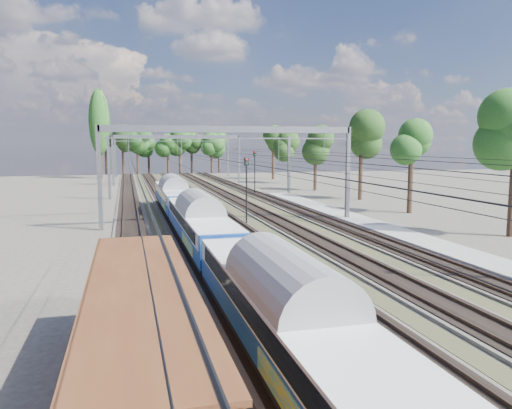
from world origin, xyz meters
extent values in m
plane|color=#47423A|center=(0.00, 0.00, 0.00)|extent=(220.00, 220.00, 0.00)
cube|color=#47423A|center=(-9.00, 45.00, 0.07)|extent=(3.00, 130.00, 0.15)
cube|color=black|center=(-9.00, 45.00, 0.17)|extent=(2.50, 130.00, 0.06)
cube|color=#473326|center=(-9.72, 45.00, 0.27)|extent=(0.08, 130.00, 0.14)
cube|color=#473326|center=(-8.28, 45.00, 0.27)|extent=(0.08, 130.00, 0.14)
cube|color=#47423A|center=(-4.50, 45.00, 0.07)|extent=(3.00, 130.00, 0.15)
cube|color=black|center=(-4.50, 45.00, 0.17)|extent=(2.50, 130.00, 0.06)
cube|color=#473326|center=(-5.22, 45.00, 0.27)|extent=(0.08, 130.00, 0.14)
cube|color=#473326|center=(-3.78, 45.00, 0.27)|extent=(0.08, 130.00, 0.14)
cube|color=#47423A|center=(0.00, 45.00, 0.07)|extent=(3.00, 130.00, 0.15)
cube|color=black|center=(0.00, 45.00, 0.17)|extent=(2.50, 130.00, 0.06)
cube|color=#473326|center=(-0.72, 45.00, 0.27)|extent=(0.08, 130.00, 0.14)
cube|color=#473326|center=(0.72, 45.00, 0.27)|extent=(0.08, 130.00, 0.14)
cube|color=#47423A|center=(4.50, 45.00, 0.07)|extent=(3.00, 130.00, 0.15)
cube|color=black|center=(4.50, 45.00, 0.17)|extent=(2.50, 130.00, 0.06)
cube|color=#473326|center=(3.78, 45.00, 0.27)|extent=(0.08, 130.00, 0.14)
cube|color=#473326|center=(5.22, 45.00, 0.27)|extent=(0.08, 130.00, 0.14)
cube|color=#47423A|center=(9.00, 45.00, 0.07)|extent=(3.00, 130.00, 0.15)
cube|color=black|center=(9.00, 45.00, 0.17)|extent=(2.50, 130.00, 0.06)
cube|color=#473326|center=(8.28, 45.00, 0.27)|extent=(0.08, 130.00, 0.14)
cube|color=#473326|center=(9.72, 45.00, 0.27)|extent=(0.08, 130.00, 0.14)
cube|color=#373424|center=(-6.75, 45.00, 0.03)|extent=(1.10, 130.00, 0.05)
cube|color=#373424|center=(-2.25, 45.00, 0.03)|extent=(1.10, 130.00, 0.05)
cube|color=#373424|center=(2.25, 45.00, 0.03)|extent=(1.10, 130.00, 0.05)
cube|color=#373424|center=(6.75, 45.00, 0.03)|extent=(1.10, 130.00, 0.05)
cube|color=gray|center=(12.00, 20.00, 0.15)|extent=(3.00, 70.00, 0.30)
cube|color=slate|center=(-11.50, 30.00, 4.50)|extent=(0.35, 0.35, 9.00)
cube|color=slate|center=(11.50, 30.00, 4.50)|extent=(0.35, 0.35, 9.00)
cube|color=slate|center=(0.00, 30.00, 8.70)|extent=(23.00, 0.35, 0.60)
cube|color=slate|center=(-11.50, 78.00, 4.50)|extent=(0.35, 0.35, 9.00)
cube|color=slate|center=(11.50, 78.00, 4.50)|extent=(0.35, 0.35, 9.00)
cube|color=slate|center=(0.00, 78.00, 8.70)|extent=(23.00, 0.35, 0.60)
cube|color=slate|center=(-11.50, 55.00, 4.25)|extent=(0.35, 0.35, 8.50)
cube|color=slate|center=(-11.50, 100.00, 4.25)|extent=(0.35, 0.35, 8.50)
cube|color=slate|center=(13.80, 55.00, 4.25)|extent=(0.35, 0.35, 8.50)
cube|color=slate|center=(13.80, 100.00, 4.25)|extent=(0.35, 0.35, 8.50)
cylinder|color=black|center=(-9.00, 45.00, 5.50)|extent=(0.03, 130.00, 0.03)
cylinder|color=black|center=(-9.00, 45.00, 6.60)|extent=(0.03, 130.00, 0.03)
cylinder|color=black|center=(-4.50, 45.00, 5.50)|extent=(0.03, 130.00, 0.03)
cylinder|color=black|center=(-4.50, 45.00, 6.60)|extent=(0.03, 130.00, 0.03)
cylinder|color=black|center=(0.00, 45.00, 5.50)|extent=(0.03, 130.00, 0.03)
cylinder|color=black|center=(0.00, 45.00, 6.60)|extent=(0.03, 130.00, 0.03)
cylinder|color=black|center=(4.50, 45.00, 5.50)|extent=(0.03, 130.00, 0.03)
cylinder|color=black|center=(4.50, 45.00, 6.60)|extent=(0.03, 130.00, 0.03)
cylinder|color=black|center=(9.00, 45.00, 5.50)|extent=(0.03, 130.00, 0.03)
cylinder|color=black|center=(9.00, 45.00, 6.60)|extent=(0.03, 130.00, 0.03)
cylinder|color=black|center=(-13.94, 113.09, 3.73)|extent=(0.56, 0.56, 7.46)
sphere|color=#1C3914|center=(-13.94, 113.09, 9.70)|extent=(3.86, 3.86, 3.86)
cylinder|color=black|center=(-10.79, 113.38, 3.37)|extent=(0.56, 0.56, 6.75)
sphere|color=#1C3914|center=(-10.79, 113.38, 8.77)|extent=(4.02, 4.02, 4.02)
cylinder|color=black|center=(-6.85, 110.42, 2.90)|extent=(0.56, 0.56, 5.81)
sphere|color=#1C3914|center=(-6.85, 110.42, 7.55)|extent=(4.63, 4.63, 4.63)
cylinder|color=black|center=(-3.37, 110.93, 3.55)|extent=(0.56, 0.56, 7.11)
sphere|color=#1C3914|center=(-3.37, 110.93, 9.24)|extent=(4.20, 4.20, 4.20)
cylinder|color=black|center=(0.69, 112.32, 3.05)|extent=(0.56, 0.56, 6.10)
sphere|color=#1C3914|center=(0.69, 112.32, 7.93)|extent=(5.35, 5.35, 5.35)
cylinder|color=black|center=(4.28, 111.49, 3.42)|extent=(0.56, 0.56, 6.84)
sphere|color=#1C3914|center=(4.28, 111.49, 8.89)|extent=(4.39, 4.39, 4.39)
cylinder|color=black|center=(7.82, 112.26, 2.86)|extent=(0.56, 0.56, 5.71)
sphere|color=#1C3914|center=(7.82, 112.26, 7.43)|extent=(4.83, 4.83, 4.83)
cylinder|color=black|center=(11.53, 110.20, 3.36)|extent=(0.56, 0.56, 6.72)
sphere|color=#1C3914|center=(11.53, 110.20, 8.73)|extent=(5.09, 5.09, 5.09)
cylinder|color=black|center=(15.22, 112.63, 3.54)|extent=(0.56, 0.56, 7.08)
sphere|color=#1C3914|center=(15.22, 112.63, 9.21)|extent=(4.88, 4.88, 4.88)
cylinder|color=black|center=(19.76, 31.05, 2.70)|extent=(0.56, 0.56, 5.40)
sphere|color=#1C3914|center=(19.76, 31.05, 7.01)|extent=(4.88, 4.88, 4.88)
cylinder|color=black|center=(20.90, 44.67, 3.19)|extent=(0.56, 0.56, 6.38)
sphere|color=#1C3914|center=(20.90, 44.67, 8.30)|extent=(3.53, 3.53, 3.53)
cylinder|color=black|center=(20.58, 60.22, 2.82)|extent=(0.56, 0.56, 5.65)
sphere|color=#1C3914|center=(20.58, 60.22, 7.34)|extent=(3.61, 3.61, 3.61)
cylinder|color=black|center=(19.69, 72.64, 3.42)|extent=(0.56, 0.56, 6.84)
sphere|color=#1C3914|center=(19.69, 72.64, 8.89)|extent=(3.70, 3.70, 3.70)
cylinder|color=black|center=(19.57, 89.04, 2.62)|extent=(0.56, 0.56, 5.23)
sphere|color=#1C3914|center=(19.57, 89.04, 6.80)|extent=(3.72, 3.72, 3.72)
cylinder|color=black|center=(-14.50, 98.00, 8.00)|extent=(0.70, 0.70, 16.00)
ellipsoid|color=#214E1A|center=(-14.50, 98.00, 12.00)|extent=(4.40, 4.40, 14.08)
cube|color=black|center=(-4.50, 6.54, 0.52)|extent=(1.88, 2.81, 0.75)
cube|color=navy|center=(-4.50, -0.03, 1.92)|extent=(2.63, 18.76, 1.78)
cube|color=silver|center=(-4.50, -0.03, 2.39)|extent=(2.70, 18.01, 0.89)
cube|color=black|center=(-3.14, -0.03, 2.39)|extent=(0.04, 15.95, 0.66)
cube|color=#E5BB0C|center=(-4.50, -4.16, 1.45)|extent=(2.72, 5.25, 0.66)
cylinder|color=gray|center=(-4.50, -0.03, 2.81)|extent=(2.66, 18.76, 2.66)
cube|color=black|center=(-4.50, 12.77, 0.52)|extent=(1.88, 2.81, 0.75)
cube|color=black|center=(-4.50, 25.90, 0.52)|extent=(1.88, 2.81, 0.75)
cube|color=navy|center=(-4.50, 19.34, 1.92)|extent=(2.63, 18.76, 1.78)
cube|color=silver|center=(-4.50, 19.34, 2.39)|extent=(2.70, 18.01, 0.89)
cube|color=black|center=(-3.14, 19.34, 2.39)|extent=(0.04, 15.95, 0.66)
cube|color=#E5BB0C|center=(-4.50, 15.21, 1.45)|extent=(2.72, 5.25, 0.66)
cylinder|color=gray|center=(-4.50, 19.34, 2.81)|extent=(2.66, 18.76, 2.66)
cube|color=black|center=(-4.50, 32.13, 0.52)|extent=(1.88, 2.81, 0.75)
cube|color=black|center=(-4.50, 45.27, 0.52)|extent=(1.88, 2.81, 0.75)
cube|color=navy|center=(-4.50, 38.70, 1.92)|extent=(2.63, 18.76, 1.78)
cube|color=silver|center=(-4.50, 38.70, 2.39)|extent=(2.70, 18.01, 0.89)
cube|color=black|center=(-3.14, 38.70, 2.39)|extent=(0.04, 15.95, 0.66)
cube|color=#E5BB0C|center=(-4.50, 34.57, 1.45)|extent=(2.72, 5.25, 0.66)
cylinder|color=gray|center=(-4.50, 38.70, 2.81)|extent=(2.66, 18.76, 2.66)
cube|color=black|center=(-9.00, 3.89, 0.49)|extent=(1.96, 2.54, 0.68)
cube|color=black|center=(-9.00, -0.90, 0.93)|extent=(2.64, 13.69, 0.20)
cube|color=#4B2514|center=(-9.00, -0.90, 2.30)|extent=(2.64, 13.69, 2.54)
cube|color=#4B2514|center=(-9.00, -0.90, 3.62)|extent=(2.84, 13.69, 0.12)
imported|color=black|center=(-1.20, 51.41, 0.99)|extent=(0.68, 0.84, 1.99)
cylinder|color=black|center=(1.34, 29.74, 2.70)|extent=(0.15, 0.15, 5.40)
cube|color=black|center=(1.34, 29.74, 5.78)|extent=(0.42, 0.32, 0.76)
sphere|color=red|center=(1.34, 29.60, 6.00)|extent=(0.17, 0.17, 0.17)
sphere|color=#0C9919|center=(1.34, 29.60, 5.62)|extent=(0.17, 0.17, 0.17)
cylinder|color=black|center=(8.62, 54.92, 2.82)|extent=(0.16, 0.16, 5.63)
cube|color=black|center=(8.62, 54.92, 6.03)|extent=(0.40, 0.25, 0.79)
sphere|color=red|center=(8.62, 54.77, 6.25)|extent=(0.18, 0.18, 0.18)
sphere|color=#0C9919|center=(8.62, 54.77, 5.86)|extent=(0.18, 0.18, 0.18)
camera|label=1|loc=(-9.27, -14.43, 7.40)|focal=35.00mm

